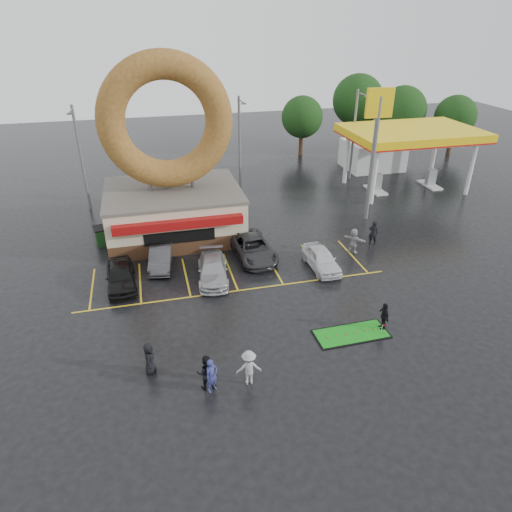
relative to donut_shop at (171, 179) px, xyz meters
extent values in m
plane|color=black|center=(3.00, -12.97, -4.46)|extent=(120.00, 120.00, 0.00)
cube|color=#472B19|center=(0.00, 0.03, -3.86)|extent=(10.00, 8.00, 1.20)
cube|color=beige|center=(0.00, 0.03, -2.11)|extent=(10.00, 8.00, 2.30)
cube|color=#59544C|center=(0.00, 0.03, -0.86)|extent=(10.20, 8.20, 0.20)
cube|color=maroon|center=(0.00, -4.27, -1.86)|extent=(9.00, 0.60, 0.60)
cylinder|color=slate|center=(-1.60, 0.03, -0.16)|extent=(0.30, 0.30, 1.20)
cylinder|color=slate|center=(1.60, 0.03, -0.16)|extent=(0.30, 0.30, 1.20)
torus|color=brown|center=(0.00, 0.03, 4.24)|extent=(9.60, 2.00, 9.60)
cylinder|color=silver|center=(18.00, 2.03, -1.96)|extent=(0.40, 0.40, 5.00)
cylinder|color=silver|center=(28.00, 2.03, -1.96)|extent=(0.40, 0.40, 5.00)
cylinder|color=silver|center=(18.00, 8.03, -1.96)|extent=(0.40, 0.40, 5.00)
cylinder|color=silver|center=(28.00, 8.03, -1.96)|extent=(0.40, 0.40, 5.00)
cube|color=silver|center=(23.00, 5.03, 0.79)|extent=(12.00, 8.00, 0.50)
cube|color=yellow|center=(23.00, 5.03, 1.09)|extent=(12.30, 8.30, 0.70)
cube|color=#99999E|center=(20.00, 5.03, -3.56)|extent=(0.90, 0.60, 1.60)
cube|color=#99999E|center=(26.00, 5.03, -3.56)|extent=(0.90, 0.60, 1.60)
cube|color=silver|center=(23.00, 12.03, -2.96)|extent=(6.00, 5.00, 3.00)
cylinder|color=slate|center=(16.00, -0.97, 0.54)|extent=(0.36, 0.36, 10.00)
cube|color=yellow|center=(16.00, -0.97, 5.04)|extent=(2.20, 0.30, 2.20)
cylinder|color=slate|center=(-7.00, 7.03, 0.04)|extent=(0.24, 0.24, 9.00)
cylinder|color=slate|center=(-7.00, 6.03, 4.24)|extent=(0.12, 2.00, 0.12)
cube|color=slate|center=(-7.00, 5.03, 4.19)|extent=(0.40, 0.18, 0.12)
cylinder|color=slate|center=(7.00, 8.03, 0.04)|extent=(0.24, 0.24, 9.00)
cylinder|color=slate|center=(7.00, 7.03, 4.24)|extent=(0.12, 2.00, 0.12)
cube|color=slate|center=(7.00, 6.03, 4.19)|extent=(0.40, 0.18, 0.12)
cylinder|color=slate|center=(19.00, 9.03, 0.04)|extent=(0.24, 0.24, 9.00)
cylinder|color=slate|center=(19.00, 8.03, 4.24)|extent=(0.12, 2.00, 0.12)
cube|color=slate|center=(19.00, 7.03, 4.19)|extent=(0.40, 0.18, 0.12)
cylinder|color=#332114|center=(29.00, 17.03, -3.02)|extent=(0.50, 0.50, 2.88)
sphere|color=black|center=(29.00, 17.03, 0.74)|extent=(5.60, 5.60, 5.60)
cylinder|color=#332114|center=(35.00, 15.03, -3.20)|extent=(0.50, 0.50, 2.52)
sphere|color=black|center=(35.00, 15.03, 0.09)|extent=(4.90, 4.90, 4.90)
cylinder|color=#332114|center=(25.00, 21.03, -2.84)|extent=(0.50, 0.50, 3.24)
sphere|color=black|center=(25.00, 21.03, 1.39)|extent=(6.30, 6.30, 6.30)
cylinder|color=#332114|center=(17.00, 19.03, -3.20)|extent=(0.50, 0.50, 2.52)
sphere|color=black|center=(17.00, 19.03, 0.09)|extent=(4.90, 4.90, 4.90)
imported|color=black|center=(-4.12, -7.21, -3.71)|extent=(2.04, 4.55, 1.52)
imported|color=#313033|center=(-1.48, -5.14, -3.78)|extent=(2.01, 4.32, 1.37)
imported|color=#A8A8AD|center=(1.72, -7.73, -3.79)|extent=(2.47, 4.88, 1.36)
imported|color=#2F2F32|center=(4.97, -5.42, -3.71)|extent=(2.86, 5.59, 1.51)
imported|color=silver|center=(9.15, -8.11, -3.76)|extent=(1.72, 4.16, 1.41)
imported|color=navy|center=(0.04, -17.69, -3.58)|extent=(0.77, 0.70, 1.77)
imported|color=black|center=(-0.19, -17.45, -3.55)|extent=(0.93, 0.75, 1.83)
imported|color=#999A9C|center=(1.81, -17.64, -3.54)|extent=(1.25, 0.79, 1.85)
imported|color=black|center=(-2.68, -15.77, -3.61)|extent=(0.69, 0.92, 1.71)
imported|color=black|center=(9.98, -15.34, -3.63)|extent=(0.46, 1.00, 1.67)
imported|color=#979699|center=(12.25, -6.47, -3.53)|extent=(1.57, 1.64, 1.86)
imported|color=black|center=(14.26, -5.62, -3.51)|extent=(0.83, 0.72, 1.91)
cube|color=#1A431C|center=(-5.14, -0.55, -3.81)|extent=(2.00, 1.54, 1.30)
cube|color=black|center=(8.09, -15.42, -4.44)|extent=(4.13, 1.85, 0.05)
cube|color=#168819|center=(8.09, -15.42, -4.41)|extent=(3.94, 1.66, 0.03)
cylinder|color=silver|center=(9.77, -15.66, -4.19)|extent=(0.02, 0.02, 0.47)
cube|color=red|center=(9.84, -15.66, -4.00)|extent=(0.14, 0.01, 0.10)
camera|label=1|loc=(-1.83, -33.51, 11.13)|focal=32.00mm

